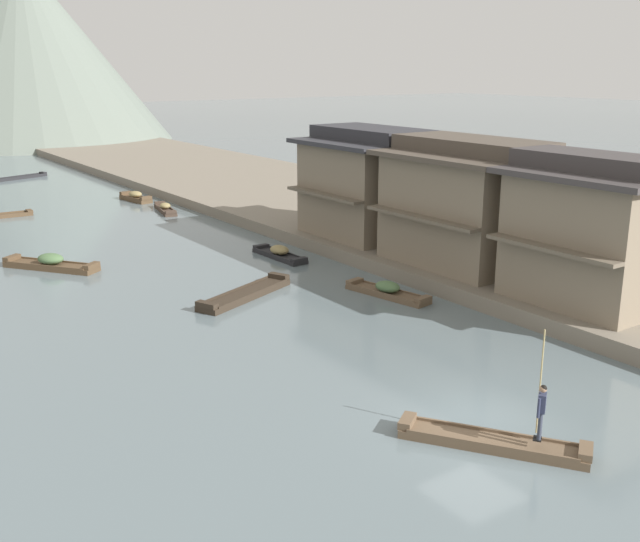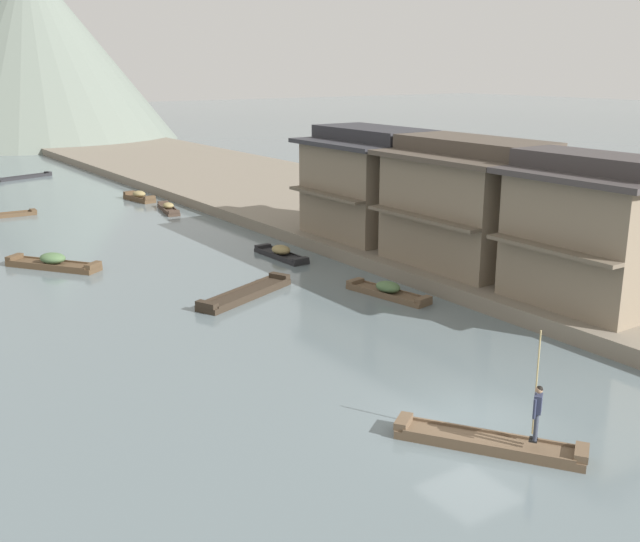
{
  "view_description": "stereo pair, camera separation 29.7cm",
  "coord_description": "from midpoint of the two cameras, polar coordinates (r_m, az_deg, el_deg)",
  "views": [
    {
      "loc": [
        -15.39,
        -13.89,
        10.19
      ],
      "look_at": [
        2.31,
        11.53,
        1.61
      ],
      "focal_mm": 41.61,
      "sensor_mm": 36.0,
      "label": 1
    },
    {
      "loc": [
        -15.14,
        -14.06,
        10.19
      ],
      "look_at": [
        2.31,
        11.53,
        1.61
      ],
      "focal_mm": 41.61,
      "sensor_mm": 36.0,
      "label": 2
    }
  ],
  "objects": [
    {
      "name": "ground_plane",
      "position": [
        23.07,
        11.59,
        -11.07
      ],
      "size": [
        400.0,
        400.0,
        0.0
      ],
      "primitive_type": "plane",
      "color": "slate"
    },
    {
      "name": "hill_far_west",
      "position": [
        113.3,
        -21.68,
        15.53
      ],
      "size": [
        37.85,
        37.85,
        24.69
      ],
      "primitive_type": "cone",
      "color": "slate",
      "rests_on": "ground"
    },
    {
      "name": "boat_moored_third",
      "position": [
        33.98,
        -6.02,
        -1.78
      ],
      "size": [
        5.62,
        3.25,
        0.49
      ],
      "color": "#33281E",
      "rests_on": "ground"
    },
    {
      "name": "boat_moored_nearest",
      "position": [
        40.84,
        -3.34,
        1.36
      ],
      "size": [
        1.14,
        4.16,
        0.69
      ],
      "color": "#232326",
      "rests_on": "ground"
    },
    {
      "name": "boat_midriver_upstream",
      "position": [
        40.99,
        -20.18,
        0.53
      ],
      "size": [
        4.03,
        4.91,
        0.83
      ],
      "color": "brown",
      "rests_on": "ground"
    },
    {
      "name": "house_waterfront_tall",
      "position": [
        43.15,
        3.69,
        6.81
      ],
      "size": [
        7.07,
        7.32,
        6.14
      ],
      "color": "#7F705B",
      "rests_on": "riverbank_right"
    },
    {
      "name": "house_waterfront_nearest",
      "position": [
        32.12,
        19.91,
        2.91
      ],
      "size": [
        5.55,
        6.92,
        6.14
      ],
      "color": "#7F705B",
      "rests_on": "riverbank_right"
    },
    {
      "name": "boat_crossing_west",
      "position": [
        34.07,
        4.96,
        -1.55
      ],
      "size": [
        1.79,
        4.48,
        0.7
      ],
      "color": "brown",
      "rests_on": "ground"
    },
    {
      "name": "boat_moored_far",
      "position": [
        59.94,
        -14.13,
        5.52
      ],
      "size": [
        1.48,
        3.57,
        0.79
      ],
      "color": "brown",
      "rests_on": "ground"
    },
    {
      "name": "riverbank_right",
      "position": [
        55.13,
        1.0,
        5.2
      ],
      "size": [
        18.0,
        110.0,
        0.71
      ],
      "primitive_type": "cube",
      "color": "slate",
      "rests_on": "ground"
    },
    {
      "name": "boat_moored_second",
      "position": [
        55.06,
        -11.97,
        4.71
      ],
      "size": [
        1.73,
        4.38,
        0.64
      ],
      "color": "#423328",
      "rests_on": "ground"
    },
    {
      "name": "boatman_person",
      "position": [
        20.88,
        16.26,
        -9.88
      ],
      "size": [
        0.46,
        0.45,
        3.04
      ],
      "color": "black",
      "rests_on": "boat_foreground_poled"
    },
    {
      "name": "house_waterfront_second",
      "position": [
        37.38,
        11.23,
        5.19
      ],
      "size": [
        7.03,
        8.02,
        6.14
      ],
      "color": "#7F705B",
      "rests_on": "riverbank_right"
    },
    {
      "name": "boat_foreground_poled",
      "position": [
        21.54,
        12.72,
        -12.72
      ],
      "size": [
        3.68,
        4.79,
        0.46
      ],
      "color": "brown",
      "rests_on": "ground"
    },
    {
      "name": "boat_upstream_distant",
      "position": [
        75.39,
        -22.22,
        6.67
      ],
      "size": [
        5.38,
        2.6,
        0.36
      ],
      "color": "#232326",
      "rests_on": "ground"
    }
  ]
}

